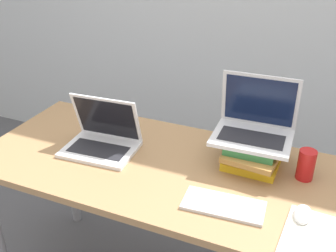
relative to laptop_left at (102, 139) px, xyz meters
name	(u,v)px	position (x,y,z in m)	size (l,w,h in m)	color
desk	(163,181)	(0.29, -0.01, -0.13)	(1.55, 0.69, 0.77)	#9E754C
laptop_left	(102,139)	(0.00, 0.00, 0.00)	(0.32, 0.25, 0.23)	silver
book_stack	(253,151)	(0.63, 0.14, 0.01)	(0.23, 0.30, 0.11)	gold
laptop_on_books	(254,125)	(0.62, 0.16, 0.12)	(0.31, 0.24, 0.24)	silver
wireless_keyboard	(223,205)	(0.60, -0.17, -0.04)	(0.29, 0.15, 0.01)	silver
mouse	(303,214)	(0.86, -0.13, -0.03)	(0.06, 0.10, 0.03)	white
notepad	(322,241)	(0.92, -0.22, -0.04)	(0.25, 0.28, 0.01)	silver
soda_can	(306,165)	(0.83, 0.11, 0.01)	(0.07, 0.07, 0.12)	red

